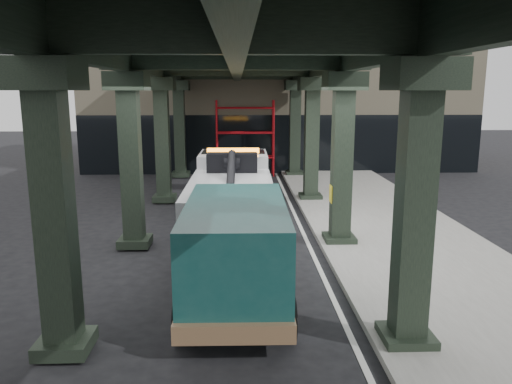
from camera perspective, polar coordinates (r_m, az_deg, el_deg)
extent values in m
plane|color=black|center=(12.90, -0.29, -8.88)|extent=(90.00, 90.00, 0.00)
cube|color=gray|center=(15.54, 16.37, -5.49)|extent=(5.00, 40.00, 0.15)
cube|color=silver|center=(14.93, 6.05, -6.06)|extent=(0.12, 38.00, 0.01)
cube|color=black|center=(8.84, 17.64, -2.10)|extent=(0.55, 0.55, 5.00)
cube|color=black|center=(8.61, 18.57, 12.62)|extent=(1.10, 1.10, 0.50)
cube|color=black|center=(9.63, 16.77, -15.64)|extent=(0.90, 0.90, 0.24)
cube|color=black|center=(14.53, 9.78, 3.45)|extent=(0.55, 0.55, 5.00)
cube|color=black|center=(14.39, 10.09, 12.36)|extent=(1.10, 1.10, 0.50)
cube|color=black|center=(15.03, 9.48, -5.34)|extent=(0.90, 0.90, 0.24)
cube|color=black|center=(20.40, 6.36, 5.84)|extent=(0.55, 0.55, 5.00)
cube|color=black|center=(20.30, 6.51, 12.17)|extent=(1.10, 1.10, 0.50)
cube|color=black|center=(20.75, 6.22, -0.55)|extent=(0.90, 0.90, 0.24)
cube|color=black|center=(26.33, 4.47, 7.14)|extent=(0.55, 0.55, 5.00)
cube|color=black|center=(26.25, 4.55, 12.04)|extent=(1.10, 1.10, 0.50)
cube|color=black|center=(26.60, 4.39, 2.15)|extent=(0.90, 0.90, 0.24)
cube|color=black|center=(8.86, -22.02, -2.37)|extent=(0.55, 0.55, 5.00)
cube|color=black|center=(8.64, -23.17, 12.29)|extent=(1.10, 1.10, 0.50)
cube|color=black|center=(9.65, -20.95, -15.87)|extent=(0.90, 0.90, 0.24)
cube|color=black|center=(14.54, -14.08, 3.28)|extent=(0.55, 0.55, 5.00)
cube|color=black|center=(14.41, -14.53, 12.17)|extent=(1.10, 1.10, 0.50)
cube|color=black|center=(15.04, -13.65, -5.50)|extent=(0.90, 0.90, 0.24)
cube|color=black|center=(20.41, -10.63, 5.71)|extent=(0.55, 0.55, 5.00)
cube|color=black|center=(20.31, -10.87, 12.04)|extent=(1.10, 1.10, 0.50)
cube|color=black|center=(20.76, -10.40, -0.67)|extent=(0.90, 0.90, 0.24)
cube|color=black|center=(26.33, -8.72, 7.05)|extent=(0.55, 0.55, 5.00)
cube|color=black|center=(26.26, -8.87, 11.95)|extent=(1.10, 1.10, 0.50)
cube|color=black|center=(26.61, -8.56, 2.06)|extent=(0.90, 0.90, 0.24)
cube|color=black|center=(14.43, 10.20, 15.53)|extent=(0.35, 32.00, 1.10)
cube|color=black|center=(14.44, -14.69, 15.34)|extent=(0.35, 32.00, 1.10)
cube|color=black|center=(14.12, -2.26, 15.79)|extent=(0.35, 32.00, 1.10)
cube|color=black|center=(14.19, -2.28, 18.61)|extent=(7.40, 32.00, 0.30)
cube|color=#C6B793|center=(32.17, 2.22, 10.64)|extent=(22.00, 10.00, 8.00)
cylinder|color=red|center=(27.12, -4.45, 6.21)|extent=(0.08, 0.08, 4.00)
cylinder|color=red|center=(26.33, -4.52, 6.05)|extent=(0.08, 0.08, 4.00)
cylinder|color=red|center=(27.16, 1.92, 6.25)|extent=(0.08, 0.08, 4.00)
cylinder|color=red|center=(26.37, 2.04, 6.09)|extent=(0.08, 0.08, 4.00)
cylinder|color=red|center=(27.21, -1.25, 4.14)|extent=(3.00, 0.08, 0.08)
cylinder|color=red|center=(27.07, -1.27, 6.87)|extent=(3.00, 0.08, 0.08)
cylinder|color=red|center=(27.00, -1.28, 9.62)|extent=(3.00, 0.08, 0.08)
cube|color=black|center=(15.07, -2.77, -3.14)|extent=(1.08, 7.35, 0.24)
cube|color=silver|center=(17.34, -2.58, 1.61)|extent=(2.33, 2.38, 1.76)
cube|color=silver|center=(18.43, -2.50, 0.66)|extent=(2.31, 0.72, 0.88)
cube|color=black|center=(17.50, -2.58, 3.33)|extent=(2.17, 1.30, 0.83)
cube|color=silver|center=(13.83, -2.91, -1.77)|extent=(2.41, 4.92, 1.37)
cube|color=orange|center=(17.00, -2.63, 4.75)|extent=(1.76, 0.30, 0.16)
cube|color=black|center=(15.57, -2.75, 3.39)|extent=(1.57, 0.61, 0.59)
cylinder|color=black|center=(13.87, -2.92, 1.36)|extent=(0.28, 3.42, 1.31)
cube|color=black|center=(11.73, -3.21, -9.25)|extent=(0.31, 1.37, 0.18)
cube|color=black|center=(11.11, -3.33, -10.73)|extent=(1.57, 0.27, 0.18)
cylinder|color=black|center=(17.87, -5.99, -1.34)|extent=(0.36, 1.08, 1.08)
cylinder|color=silver|center=(17.87, -5.99, -1.34)|extent=(0.39, 0.60, 0.59)
cylinder|color=black|center=(17.82, 0.93, -1.31)|extent=(0.36, 1.08, 1.08)
cylinder|color=silver|center=(17.82, 0.93, -1.31)|extent=(0.39, 0.60, 0.59)
cylinder|color=black|center=(14.76, -7.00, -4.13)|extent=(0.36, 1.08, 1.08)
cylinder|color=silver|center=(14.76, -7.00, -4.13)|extent=(0.39, 0.60, 0.59)
cylinder|color=black|center=(14.70, 1.40, -4.11)|extent=(0.36, 1.08, 1.08)
cylinder|color=silver|center=(14.70, 1.40, -4.11)|extent=(0.39, 0.60, 0.59)
cylinder|color=black|center=(13.54, -7.53, -5.58)|extent=(0.36, 1.08, 1.08)
cylinder|color=silver|center=(13.54, -7.53, -5.58)|extent=(0.39, 0.60, 0.59)
cylinder|color=black|center=(13.48, 1.65, -5.56)|extent=(0.36, 1.08, 1.08)
cylinder|color=silver|center=(13.48, 1.65, -5.56)|extent=(0.39, 0.60, 0.59)
cube|color=#134441|center=(13.05, -2.08, -4.40)|extent=(2.00, 1.09, 0.87)
cube|color=#134441|center=(10.39, -2.29, -6.38)|extent=(2.09, 4.38, 1.88)
cube|color=#866344|center=(11.02, -2.22, -9.59)|extent=(2.14, 5.44, 0.34)
cube|color=black|center=(12.48, -2.13, -1.48)|extent=(1.89, 0.44, 0.81)
cube|color=black|center=(10.54, -2.29, -3.39)|extent=(2.11, 3.51, 0.53)
cube|color=silver|center=(13.65, -2.04, -5.37)|extent=(1.93, 0.14, 0.29)
cylinder|color=black|center=(13.20, -6.29, -6.60)|extent=(0.28, 0.82, 0.81)
cylinder|color=silver|center=(13.20, -6.29, -6.60)|extent=(0.32, 0.45, 0.45)
cylinder|color=black|center=(13.17, 2.17, -6.58)|extent=(0.28, 0.82, 0.81)
cylinder|color=silver|center=(13.17, 2.17, -6.58)|extent=(0.32, 0.45, 0.45)
cylinder|color=black|center=(9.45, -8.46, -14.27)|extent=(0.28, 0.82, 0.81)
cylinder|color=silver|center=(9.45, -8.46, -14.27)|extent=(0.32, 0.45, 0.45)
cylinder|color=black|center=(9.41, 3.68, -14.28)|extent=(0.28, 0.82, 0.81)
cylinder|color=silver|center=(9.41, 3.68, -14.28)|extent=(0.32, 0.45, 0.45)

